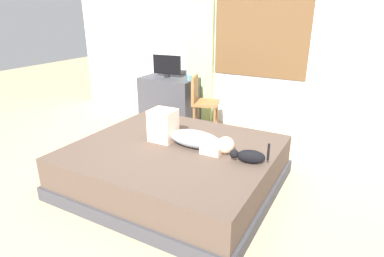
{
  "coord_description": "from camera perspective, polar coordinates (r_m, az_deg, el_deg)",
  "views": [
    {
      "loc": [
        1.71,
        -2.38,
        1.79
      ],
      "look_at": [
        0.19,
        0.39,
        0.6
      ],
      "focal_mm": 30.0,
      "sensor_mm": 36.0,
      "label": 1
    }
  ],
  "objects": [
    {
      "name": "ground_plane",
      "position": [
        3.43,
        -5.97,
        -10.89
      ],
      "size": [
        16.0,
        16.0,
        0.0
      ],
      "primitive_type": "plane",
      "color": "tan"
    },
    {
      "name": "back_wall_with_window",
      "position": [
        5.01,
        9.31,
        16.53
      ],
      "size": [
        6.4,
        0.14,
        2.9
      ],
      "color": "silver",
      "rests_on": "ground"
    },
    {
      "name": "bed",
      "position": [
        3.41,
        -3.11,
        -6.69
      ],
      "size": [
        2.05,
        1.82,
        0.45
      ],
      "color": "#38383D",
      "rests_on": "ground"
    },
    {
      "name": "person_lying",
      "position": [
        3.31,
        -1.0,
        -1.09
      ],
      "size": [
        0.94,
        0.28,
        0.34
      ],
      "color": "#8C939E",
      "rests_on": "bed"
    },
    {
      "name": "cat",
      "position": [
        2.99,
        10.11,
        -4.87
      ],
      "size": [
        0.35,
        0.17,
        0.21
      ],
      "color": "black",
      "rests_on": "bed"
    },
    {
      "name": "desk",
      "position": [
        5.31,
        -3.93,
        5.15
      ],
      "size": [
        0.9,
        0.56,
        0.74
      ],
      "color": "#38383D",
      "rests_on": "ground"
    },
    {
      "name": "tv_monitor",
      "position": [
        5.22,
        -4.48,
        11.06
      ],
      "size": [
        0.48,
        0.1,
        0.35
      ],
      "color": "black",
      "rests_on": "desk"
    },
    {
      "name": "cup",
      "position": [
        4.98,
        -0.51,
        9.0
      ],
      "size": [
        0.07,
        0.07,
        0.08
      ],
      "primitive_type": "cylinder",
      "color": "teal",
      "rests_on": "desk"
    },
    {
      "name": "chair_by_desk",
      "position": [
        4.79,
        1.64,
        5.18
      ],
      "size": [
        0.48,
        0.48,
        0.86
      ],
      "color": "brown",
      "rests_on": "ground"
    },
    {
      "name": "curtain_left",
      "position": [
        5.19,
        1.51,
        14.68
      ],
      "size": [
        0.44,
        0.06,
        2.49
      ],
      "primitive_type": "cube",
      "color": "#ADCC75",
      "rests_on": "ground"
    }
  ]
}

